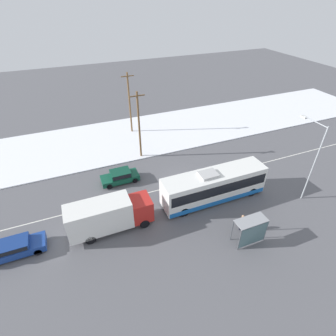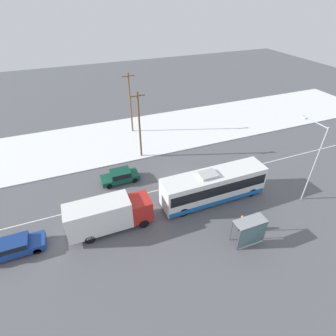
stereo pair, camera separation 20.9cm
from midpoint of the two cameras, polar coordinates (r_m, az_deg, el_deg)
The scene contains 12 objects.
ground_plane at distance 29.69m, azimuth 3.68°, elevation -3.39°, with size 120.00×120.00×0.00m, color #56565B.
snow_lot at distance 39.90m, azimuth -4.21°, elevation 7.49°, with size 80.00×12.77×0.12m.
lane_marking_center at distance 29.69m, azimuth 3.68°, elevation -3.39°, with size 60.00×0.12×0.00m.
city_bus at distance 26.99m, azimuth 10.13°, elevation -3.88°, with size 10.90×2.57×3.49m.
box_truck at distance 24.07m, azimuth -12.77°, elevation -9.82°, with size 7.48×2.30×3.20m.
sedan_car at distance 29.98m, azimuth -10.17°, elevation -1.67°, with size 4.19×1.80×1.41m.
parked_car_near_truck at distance 25.76m, azimuth -30.11°, elevation -14.47°, with size 4.49×1.80×1.34m.
pedestrian_at_stop at distance 24.75m, azimuth 15.98°, elevation -11.12°, with size 0.64×0.29×1.78m.
bus_shelter at distance 23.51m, azimuth 17.91°, elevation -12.59°, with size 2.75×1.20×2.40m.
streetlamp at distance 28.55m, azimuth 29.13°, elevation 2.71°, with size 0.36×3.07×8.29m.
utility_pole_roadside at distance 32.35m, azimuth -6.05°, elevation 9.31°, with size 1.80×0.24×8.62m.
utility_pole_snowlot at distance 39.00m, azimuth -8.05°, elevation 13.91°, with size 1.80×0.24×8.84m.
Camera 2 is at (-10.27, -20.94, 18.36)m, focal length 28.00 mm.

